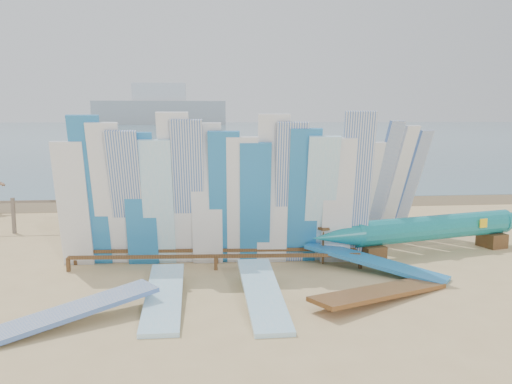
{
  "coord_description": "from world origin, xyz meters",
  "views": [
    {
      "loc": [
        0.59,
        -10.88,
        2.91
      ],
      "look_at": [
        1.93,
        1.42,
        1.18
      ],
      "focal_mm": 38.0,
      "sensor_mm": 36.0,
      "label": 1
    }
  ],
  "objects": [
    {
      "name": "vendor_table",
      "position": [
        3.29,
        -0.26,
        0.39
      ],
      "size": [
        1.07,
        0.93,
        1.19
      ],
      "rotation": [
        0.0,
        0.0,
        0.4
      ],
      "color": "brown",
      "rests_on": "ground"
    },
    {
      "name": "beachgoer_4",
      "position": [
        -0.46,
        5.36,
        0.82
      ],
      "size": [
        1.03,
        0.89,
        1.65
      ],
      "primitive_type": "imported",
      "rotation": [
        0.0,
        0.0,
        3.75
      ],
      "color": "#8C6042",
      "rests_on": "ground"
    },
    {
      "name": "ocean",
      "position": [
        0.0,
        128.0,
        0.0
      ],
      "size": [
        320.0,
        240.0,
        0.02
      ],
      "primitive_type": "cube",
      "color": "slate",
      "rests_on": "ground"
    },
    {
      "name": "beachgoer_2",
      "position": [
        -1.31,
        3.6,
        0.77
      ],
      "size": [
        0.82,
        0.53,
        1.55
      ],
      "primitive_type": "imported",
      "rotation": [
        0.0,
        0.0,
        6.05
      ],
      "color": "beige",
      "rests_on": "ground"
    },
    {
      "name": "fence",
      "position": [
        0.0,
        3.0,
        0.63
      ],
      "size": [
        12.08,
        0.08,
        0.9
      ],
      "color": "#746658",
      "rests_on": "ground"
    },
    {
      "name": "flat_board_d",
      "position": [
        3.87,
        -1.3,
        0.0
      ],
      "size": [
        2.44,
        2.13,
        0.4
      ],
      "primitive_type": "cube",
      "rotation": [
        0.12,
        0.0,
        0.89
      ],
      "color": "#267ABF",
      "rests_on": "ground"
    },
    {
      "name": "outrigger_canoe",
      "position": [
        5.6,
        -0.06,
        0.53
      ],
      "size": [
        5.78,
        2.01,
        0.83
      ],
      "rotation": [
        0.0,
        0.0,
        0.27
      ],
      "color": "brown",
      "rests_on": "ground"
    },
    {
      "name": "wet_sand_strip",
      "position": [
        0.0,
        7.2,
        0.0
      ],
      "size": [
        40.0,
        2.6,
        0.01
      ],
      "primitive_type": "cube",
      "color": "brown",
      "rests_on": "ground"
    },
    {
      "name": "distant_ship",
      "position": [
        -12.0,
        180.0,
        5.31
      ],
      "size": [
        45.0,
        8.0,
        14.0
      ],
      "color": "#999EA3",
      "rests_on": "ocean"
    },
    {
      "name": "flat_board_c",
      "position": [
        3.48,
        -2.78,
        0.0
      ],
      "size": [
        2.62,
        1.83,
        0.24
      ],
      "primitive_type": "cube",
      "rotation": [
        0.06,
        0.0,
        2.09
      ],
      "color": "brown",
      "rests_on": "ground"
    },
    {
      "name": "flat_board_a",
      "position": [
        0.04,
        -2.62,
        0.0
      ],
      "size": [
        0.56,
        2.7,
        0.27
      ],
      "primitive_type": "cube",
      "rotation": [
        0.07,
        0.0,
        0.0
      ],
      "color": "#9CDCFA",
      "rests_on": "ground"
    },
    {
      "name": "flat_board_e",
      "position": [
        -1.29,
        -3.37,
        0.0
      ],
      "size": [
        2.57,
        1.91,
        0.36
      ],
      "primitive_type": "cube",
      "rotation": [
        0.11,
        0.0,
        -1.01
      ],
      "color": "silver",
      "rests_on": "ground"
    },
    {
      "name": "flat_board_b",
      "position": [
        1.57,
        -2.78,
        0.0
      ],
      "size": [
        0.58,
        2.7,
        0.36
      ],
      "primitive_type": "cube",
      "rotation": [
        0.11,
        0.0,
        0.01
      ],
      "color": "#9CDCFA",
      "rests_on": "ground"
    },
    {
      "name": "beach_chair_right",
      "position": [
        1.89,
        3.59,
        0.23
      ],
      "size": [
        0.62,
        0.63,
        0.77
      ],
      "rotation": [
        0.0,
        0.0,
        0.3
      ],
      "color": "#B51D13",
      "rests_on": "ground"
    },
    {
      "name": "beach_chair_left",
      "position": [
        1.36,
        3.45,
        0.26
      ],
      "size": [
        0.59,
        0.61,
        0.87
      ],
      "rotation": [
        0.0,
        0.0,
        -0.08
      ],
      "color": "#B51D13",
      "rests_on": "ground"
    },
    {
      "name": "ground",
      "position": [
        0.0,
        0.0,
        0.0
      ],
      "size": [
        160.0,
        160.0,
        0.0
      ],
      "primitive_type": "plane",
      "color": "#DAB97E",
      "rests_on": "ground"
    },
    {
      "name": "beachgoer_3",
      "position": [
        -0.66,
        4.86,
        0.89
      ],
      "size": [
        0.65,
        1.21,
        1.78
      ],
      "primitive_type": "imported",
      "rotation": [
        0.0,
        0.0,
        4.56
      ],
      "color": "tan",
      "rests_on": "ground"
    },
    {
      "name": "beachgoer_7",
      "position": [
        4.29,
        5.76,
        0.79
      ],
      "size": [
        0.64,
        0.63,
        1.59
      ],
      "primitive_type": "imported",
      "rotation": [
        0.0,
        0.0,
        5.51
      ],
      "color": "#8C6042",
      "rests_on": "ground"
    },
    {
      "name": "beachgoer_9",
      "position": [
        5.7,
        5.9,
        0.85
      ],
      "size": [
        0.46,
        1.1,
        1.7
      ],
      "primitive_type": "imported",
      "rotation": [
        0.0,
        0.0,
        1.57
      ],
      "color": "tan",
      "rests_on": "ground"
    },
    {
      "name": "main_surfboard_rack",
      "position": [
        0.93,
        -0.58,
        1.34
      ],
      "size": [
        6.05,
        1.22,
        3.01
      ],
      "rotation": [
        0.0,
        0.0,
        -0.07
      ],
      "color": "brown",
      "rests_on": "ground"
    },
    {
      "name": "beachgoer_6",
      "position": [
        0.64,
        3.9,
        0.86
      ],
      "size": [
        0.76,
        0.93,
        1.71
      ],
      "primitive_type": "imported",
      "rotation": [
        0.0,
        0.0,
        4.2
      ],
      "color": "tan",
      "rests_on": "ground"
    },
    {
      "name": "side_surfboard_rack",
      "position": [
        5.06,
        1.21,
        1.28
      ],
      "size": [
        2.41,
        2.09,
        2.82
      ],
      "rotation": [
        0.0,
        0.0,
        0.66
      ],
      "color": "brown",
      "rests_on": "ground"
    },
    {
      "name": "stroller",
      "position": [
        3.03,
        4.08,
        0.46
      ],
      "size": [
        0.74,
        0.94,
        1.16
      ],
      "rotation": [
        0.0,
        0.0,
        -0.2
      ],
      "color": "#B51D13",
      "rests_on": "ground"
    },
    {
      "name": "beachgoer_8",
      "position": [
        2.45,
        4.23,
        0.82
      ],
      "size": [
        0.86,
        0.53,
        1.64
      ],
      "primitive_type": "imported",
      "rotation": [
        0.0,
        0.0,
        2.95
      ],
      "color": "beige",
      "rests_on": "ground"
    }
  ]
}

